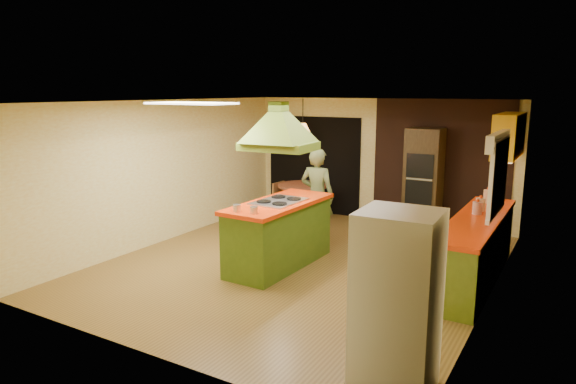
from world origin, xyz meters
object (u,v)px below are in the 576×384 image
Objects in this scene: kitchen_island at (279,233)px; wall_oven at (423,180)px; canister_large at (488,196)px; refrigerator at (397,303)px; man at (317,196)px; dining_table at (302,195)px.

kitchen_island is 1.04× the size of wall_oven.
kitchen_island is 9.98× the size of canister_large.
kitchen_island is 3.54m from refrigerator.
man reaches higher than canister_large.
kitchen_island is 1.23× the size of refrigerator.
kitchen_island reaches higher than dining_table.
refrigerator is 5.70m from wall_oven.
man reaches higher than refrigerator.
man is 2.79m from canister_large.
wall_oven is (-1.34, 5.53, 0.15)m from refrigerator.
kitchen_island is at bearing 136.35° from refrigerator.
refrigerator is (2.69, -3.71, -0.02)m from man.
man is at bearing -168.16° from canister_large.
kitchen_island is 3.34m from canister_large.
canister_large is at bearing -170.97° from man.
wall_oven is (1.30, 3.19, 0.47)m from kitchen_island.
dining_table is at bearing -54.77° from man.
canister_large is at bearing -42.24° from wall_oven.
wall_oven is at bearing -129.18° from man.
wall_oven reaches higher than refrigerator.
wall_oven is at bearing 69.53° from kitchen_island.
dining_table is 4.97× the size of canister_large.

